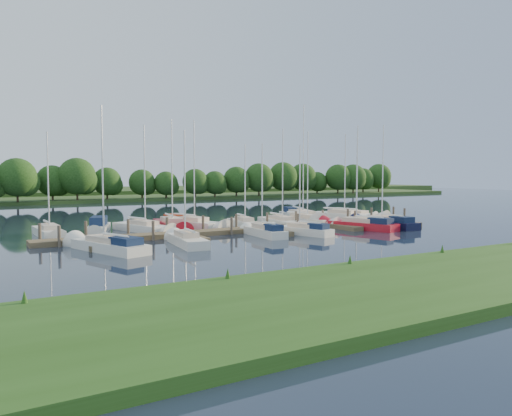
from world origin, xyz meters
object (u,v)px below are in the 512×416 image
motorboat (99,228)px  sailboat_n_5 (244,224)px  sailboat_s_2 (264,233)px  dock (263,230)px  sailboat_n_0 (49,233)px

motorboat → sailboat_n_5: size_ratio=0.68×
motorboat → sailboat_s_2: sailboat_s_2 is taller
dock → motorboat: bearing=150.5°
dock → sailboat_s_2: (-1.64, -2.93, 0.13)m
sailboat_n_5 → sailboat_s_2: sailboat_n_5 is taller
sailboat_n_0 → motorboat: (4.45, 1.12, 0.09)m
dock → motorboat: size_ratio=6.80×
motorboat → sailboat_n_5: (13.81, -3.02, -0.09)m
sailboat_n_0 → sailboat_n_5: 18.36m
sailboat_n_5 → sailboat_s_2: bearing=82.3°
dock → sailboat_s_2: bearing=-119.2°
motorboat → sailboat_n_5: 14.14m
sailboat_n_5 → motorboat: bearing=-3.6°
sailboat_n_0 → sailboat_n_5: bearing=171.8°
dock → sailboat_n_0: size_ratio=4.27×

